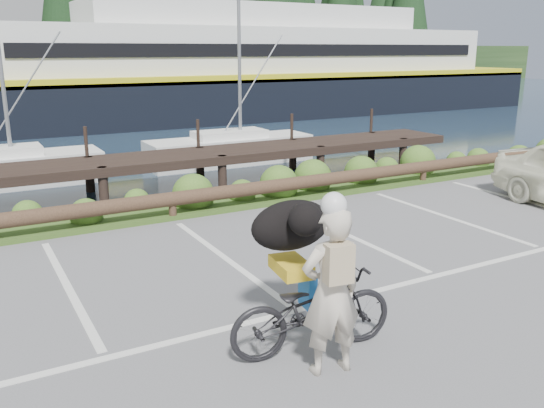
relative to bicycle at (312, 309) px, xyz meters
The scene contains 6 objects.
ground 1.55m from the bicycle, 74.00° to the left, with size 72.00×72.00×0.00m, color #5C5C5F.
vegetation_strip 6.73m from the bicycle, 86.57° to the left, with size 34.00×1.60×0.10m, color #3D5B21.
log_rail 6.04m from the bicycle, 86.18° to the left, with size 32.00×0.30×0.60m, color #443021, non-canonical shape.
bicycle is the anchor object (origin of this frame).
cyclist 0.63m from the bicycle, 98.10° to the right, with size 0.69×0.45×1.90m, color beige.
dog 1.07m from the bicycle, 81.90° to the left, with size 1.09×0.53×0.63m, color black.
Camera 1 is at (-3.81, -6.57, 3.48)m, focal length 38.00 mm.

